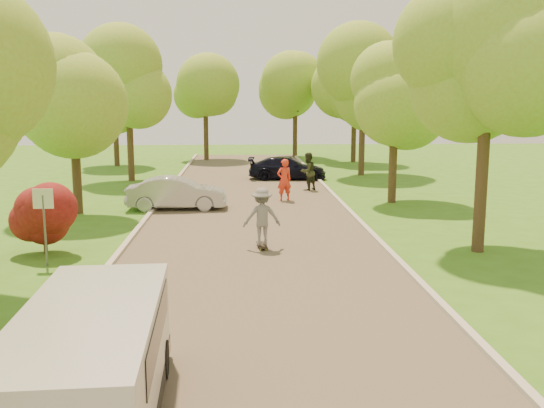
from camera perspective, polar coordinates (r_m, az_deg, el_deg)
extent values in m
plane|color=#396B19|center=(13.41, -1.10, -10.12)|extent=(100.00, 100.00, 0.00)
cube|color=#4C4438|center=(21.10, -1.84, -2.69)|extent=(8.00, 60.00, 0.01)
cube|color=#B2AD9E|center=(21.40, -12.75, -2.61)|extent=(0.18, 60.00, 0.12)
cube|color=#B2AD9E|center=(21.55, 9.00, -2.40)|extent=(0.18, 60.00, 0.12)
cylinder|color=#59595E|center=(17.81, -20.58, -2.39)|extent=(0.06, 0.06, 2.00)
cube|color=white|center=(17.66, -20.75, 0.47)|extent=(0.55, 0.04, 0.55)
cylinder|color=#382619|center=(19.50, -20.56, -3.33)|extent=(0.12, 0.12, 0.70)
sphere|color=#590F0F|center=(19.35, -20.69, -1.16)|extent=(1.70, 1.70, 1.70)
cylinder|color=#382619|center=(25.64, -17.91, 2.62)|extent=(0.36, 0.36, 3.15)
sphere|color=olive|center=(25.47, -18.24, 8.96)|extent=(4.20, 4.20, 4.20)
sphere|color=olive|center=(25.32, -16.92, 10.45)|extent=(3.15, 3.15, 3.15)
cylinder|color=#382619|center=(35.25, -13.18, 5.22)|extent=(0.36, 0.36, 3.83)
sphere|color=olive|center=(35.16, -13.39, 10.67)|extent=(4.80, 4.80, 4.80)
sphere|color=olive|center=(35.06, -12.26, 11.90)|extent=(3.60, 3.60, 3.60)
cylinder|color=#382619|center=(19.20, 19.07, 1.31)|extent=(0.36, 0.36, 3.83)
sphere|color=olive|center=(19.04, 19.65, 11.52)|extent=(5.00, 5.00, 5.00)
sphere|color=olive|center=(19.38, 21.89, 13.58)|extent=(3.75, 3.75, 3.75)
cylinder|color=#382619|center=(27.61, 11.30, 3.62)|extent=(0.36, 0.36, 3.38)
sphere|color=olive|center=(27.46, 11.52, 9.87)|extent=(4.40, 4.40, 4.40)
sphere|color=olive|center=(27.64, 12.91, 11.19)|extent=(3.30, 3.30, 3.30)
cylinder|color=#382619|center=(37.43, 8.45, 5.80)|extent=(0.36, 0.36, 4.05)
sphere|color=olive|center=(37.36, 8.59, 11.29)|extent=(5.20, 5.20, 5.20)
sphere|color=olive|center=(37.55, 9.82, 12.44)|extent=(3.90, 3.90, 3.90)
cylinder|color=#382619|center=(43.55, -14.46, 5.84)|extent=(0.36, 0.36, 3.60)
sphere|color=olive|center=(43.46, -14.65, 10.19)|extent=(5.00, 5.00, 5.00)
sphere|color=olive|center=(43.34, -13.71, 11.22)|extent=(3.75, 3.75, 3.75)
cylinder|color=#382619|center=(45.46, 7.70, 6.36)|extent=(0.36, 0.36, 3.83)
sphere|color=olive|center=(45.39, 7.80, 10.66)|extent=(5.00, 5.00, 5.00)
sphere|color=olive|center=(45.56, 8.76, 11.58)|extent=(3.75, 3.75, 3.75)
cylinder|color=#382619|center=(46.76, -6.22, 6.21)|extent=(0.36, 0.36, 3.38)
sphere|color=olive|center=(46.67, -6.29, 10.04)|extent=(4.80, 4.80, 4.80)
sphere|color=olive|center=(46.65, -5.41, 10.94)|extent=(3.60, 3.60, 3.60)
cylinder|color=#382619|center=(48.88, 2.18, 6.54)|extent=(0.36, 0.36, 3.60)
sphere|color=olive|center=(48.80, 2.20, 10.41)|extent=(5.00, 5.00, 5.00)
sphere|color=olive|center=(48.89, 3.10, 11.28)|extent=(3.75, 3.75, 3.75)
cube|color=silver|center=(8.98, -16.74, -14.31)|extent=(2.03, 4.69, 1.59)
cube|color=black|center=(9.05, -16.57, -11.47)|extent=(2.00, 3.35, 0.53)
cylinder|color=black|center=(10.78, -19.37, -13.99)|extent=(0.26, 0.64, 0.63)
cylinder|color=black|center=(10.52, -10.42, -14.20)|extent=(0.26, 0.64, 0.63)
imported|color=#ABABAF|center=(25.78, -8.95, 1.02)|extent=(4.17, 1.46, 1.37)
imported|color=black|center=(35.13, 1.43, 3.39)|extent=(4.59, 2.12, 1.30)
cube|color=black|center=(18.86, -0.95, -3.88)|extent=(0.34, 0.94, 0.02)
cylinder|color=#BFCC4C|center=(19.20, -0.84, -3.82)|extent=(0.04, 0.07, 0.07)
cylinder|color=#BFCC4C|center=(19.18, -1.33, -3.84)|extent=(0.04, 0.07, 0.07)
cylinder|color=#BFCC4C|center=(18.57, -0.57, -4.29)|extent=(0.04, 0.07, 0.07)
cylinder|color=#BFCC4C|center=(18.55, -1.07, -4.31)|extent=(0.04, 0.07, 0.07)
imported|color=slate|center=(18.67, -0.96, -1.18)|extent=(1.22, 0.78, 1.79)
imported|color=red|center=(27.57, 1.15, 2.27)|extent=(0.81, 0.66, 1.92)
imported|color=#282D1B|center=(30.81, 3.38, 3.06)|extent=(1.19, 1.16, 1.93)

